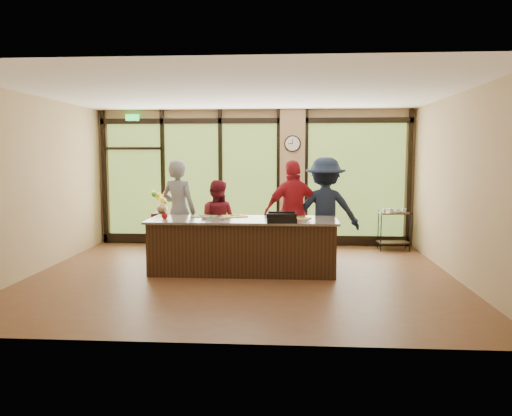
# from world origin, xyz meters

# --- Properties ---
(floor) EXTENTS (7.00, 7.00, 0.00)m
(floor) POSITION_xyz_m (0.00, 0.00, 0.00)
(floor) COLOR brown
(floor) RESTS_ON ground
(ceiling) EXTENTS (7.00, 7.00, 0.00)m
(ceiling) POSITION_xyz_m (0.00, 0.00, 3.00)
(ceiling) COLOR white
(ceiling) RESTS_ON back_wall
(back_wall) EXTENTS (7.00, 0.00, 7.00)m
(back_wall) POSITION_xyz_m (0.00, 3.00, 1.50)
(back_wall) COLOR tan
(back_wall) RESTS_ON floor
(left_wall) EXTENTS (0.00, 6.00, 6.00)m
(left_wall) POSITION_xyz_m (-3.50, 0.00, 1.50)
(left_wall) COLOR tan
(left_wall) RESTS_ON floor
(right_wall) EXTENTS (0.00, 6.00, 6.00)m
(right_wall) POSITION_xyz_m (3.50, 0.00, 1.50)
(right_wall) COLOR tan
(right_wall) RESTS_ON floor
(window_wall) EXTENTS (6.90, 0.12, 3.00)m
(window_wall) POSITION_xyz_m (0.16, 2.95, 1.39)
(window_wall) COLOR tan
(window_wall) RESTS_ON floor
(island_base) EXTENTS (3.10, 1.00, 0.88)m
(island_base) POSITION_xyz_m (0.00, 0.30, 0.44)
(island_base) COLOR #321D10
(island_base) RESTS_ON floor
(countertop) EXTENTS (3.20, 1.10, 0.04)m
(countertop) POSITION_xyz_m (0.00, 0.30, 0.90)
(countertop) COLOR gray
(countertop) RESTS_ON island_base
(wall_clock) EXTENTS (0.36, 0.04, 0.36)m
(wall_clock) POSITION_xyz_m (0.85, 2.87, 2.25)
(wall_clock) COLOR black
(wall_clock) RESTS_ON window_wall
(cook_left) EXTENTS (0.82, 0.68, 1.92)m
(cook_left) POSITION_xyz_m (-1.27, 1.05, 0.96)
(cook_left) COLOR slate
(cook_left) RESTS_ON floor
(cook_midleft) EXTENTS (0.84, 0.71, 1.54)m
(cook_midleft) POSITION_xyz_m (-0.56, 1.01, 0.77)
(cook_midleft) COLOR maroon
(cook_midleft) RESTS_ON floor
(cook_midright) EXTENTS (1.21, 0.79, 1.91)m
(cook_midright) POSITION_xyz_m (0.87, 0.98, 0.96)
(cook_midright) COLOR #A41924
(cook_midright) RESTS_ON floor
(cook_right) EXTENTS (1.29, 0.76, 1.96)m
(cook_right) POSITION_xyz_m (1.45, 1.13, 0.98)
(cook_right) COLOR #172034
(cook_right) RESTS_ON floor
(roasting_pan) EXTENTS (0.50, 0.40, 0.09)m
(roasting_pan) POSITION_xyz_m (0.67, -0.07, 0.96)
(roasting_pan) COLOR black
(roasting_pan) RESTS_ON countertop
(mixing_bowl) EXTENTS (0.40, 0.40, 0.08)m
(mixing_bowl) POSITION_xyz_m (0.63, 0.26, 0.96)
(mixing_bowl) COLOR silver
(mixing_bowl) RESTS_ON countertop
(cutting_board_left) EXTENTS (0.43, 0.34, 0.01)m
(cutting_board_left) POSITION_xyz_m (-0.72, 0.58, 0.93)
(cutting_board_left) COLOR #427F2E
(cutting_board_left) RESTS_ON countertop
(cutting_board_center) EXTENTS (0.51, 0.44, 0.01)m
(cutting_board_center) POSITION_xyz_m (-0.18, 0.62, 0.93)
(cutting_board_center) COLOR gold
(cutting_board_center) RESTS_ON countertop
(cutting_board_right) EXTENTS (0.47, 0.40, 0.01)m
(cutting_board_right) POSITION_xyz_m (0.94, 0.37, 0.93)
(cutting_board_right) COLOR gold
(cutting_board_right) RESTS_ON countertop
(prep_bowl_near) EXTENTS (0.17, 0.17, 0.04)m
(prep_bowl_near) POSITION_xyz_m (-0.65, 0.26, 0.94)
(prep_bowl_near) COLOR silver
(prep_bowl_near) RESTS_ON countertop
(prep_bowl_mid) EXTENTS (0.15, 0.15, 0.04)m
(prep_bowl_mid) POSITION_xyz_m (-0.34, 0.18, 0.94)
(prep_bowl_mid) COLOR silver
(prep_bowl_mid) RESTS_ON countertop
(prep_bowl_far) EXTENTS (0.16, 0.16, 0.03)m
(prep_bowl_far) POSITION_xyz_m (0.59, 0.49, 0.94)
(prep_bowl_far) COLOR silver
(prep_bowl_far) RESTS_ON countertop
(red_ramekin) EXTENTS (0.12, 0.12, 0.08)m
(red_ramekin) POSITION_xyz_m (-1.33, 0.21, 0.96)
(red_ramekin) COLOR #A41110
(red_ramekin) RESTS_ON countertop
(flower_stand) EXTENTS (0.40, 0.40, 0.78)m
(flower_stand) POSITION_xyz_m (-1.91, 2.29, 0.39)
(flower_stand) COLOR #321D10
(flower_stand) RESTS_ON floor
(flower_vase) EXTENTS (0.28, 0.28, 0.26)m
(flower_vase) POSITION_xyz_m (-1.91, 2.29, 0.91)
(flower_vase) COLOR #92754F
(flower_vase) RESTS_ON flower_stand
(bar_cart) EXTENTS (0.69, 0.45, 0.89)m
(bar_cart) POSITION_xyz_m (2.99, 2.47, 0.53)
(bar_cart) COLOR #321D10
(bar_cart) RESTS_ON floor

